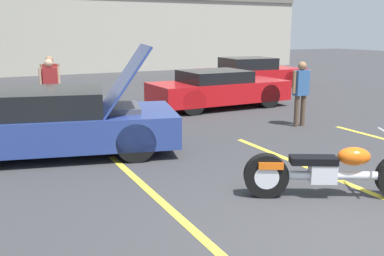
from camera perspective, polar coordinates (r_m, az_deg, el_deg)
ground_plane at (r=5.25m, az=20.36°, el=-14.05°), size 80.00×80.00×0.00m
parking_stripe_middle at (r=5.54m, az=-1.87°, el=-11.71°), size 0.12×5.92×0.01m
parking_stripe_back at (r=7.13m, az=19.52°, el=-6.76°), size 0.12×5.92×0.01m
far_building at (r=25.92m, az=-19.38°, el=12.20°), size 32.00×4.20×4.40m
motorcycle at (r=6.31m, az=18.14°, el=-5.55°), size 2.25×1.33×0.95m
show_car_hood_open at (r=8.50m, az=-17.06°, el=0.80°), size 4.67×2.96×2.04m
parked_car_right_row at (r=18.32m, az=7.78°, el=7.31°), size 4.49×2.27×1.21m
parked_car_left_row at (r=13.16m, az=3.49°, el=5.22°), size 4.23×1.82×1.14m
spectator_near_motorcycle at (r=10.76m, az=14.33°, el=5.12°), size 0.52×0.21×1.59m
spectator_by_show_car at (r=12.59m, az=-18.32°, el=6.07°), size 0.52×0.21×1.63m
spectator_midground at (r=11.43m, az=-18.39°, el=5.41°), size 0.52×0.21×1.62m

